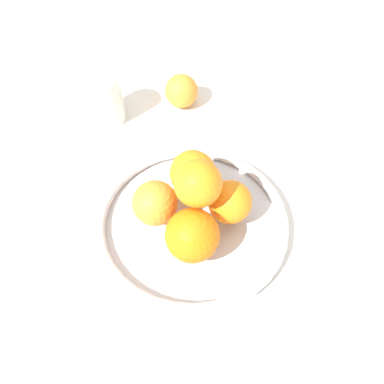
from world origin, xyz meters
The scene contains 6 objects.
ground_plane centered at (0.00, 0.00, 0.00)m, with size 4.00×4.00×0.00m, color white.
fruit_bowl centered at (0.00, 0.00, 0.01)m, with size 0.32×0.32×0.03m.
orange_pile centered at (0.00, 0.00, 0.08)m, with size 0.17×0.16×0.13m.
stray_orange centered at (0.21, 0.24, 0.04)m, with size 0.07×0.07×0.07m, color orange.
drinking_glass centered at (0.07, 0.32, 0.05)m, with size 0.08×0.08×0.10m, color silver.
napkin_folded centered at (0.31, -0.01, 0.00)m, with size 0.12×0.12×0.01m, color white.
Camera 1 is at (-0.25, -0.24, 0.55)m, focal length 35.00 mm.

